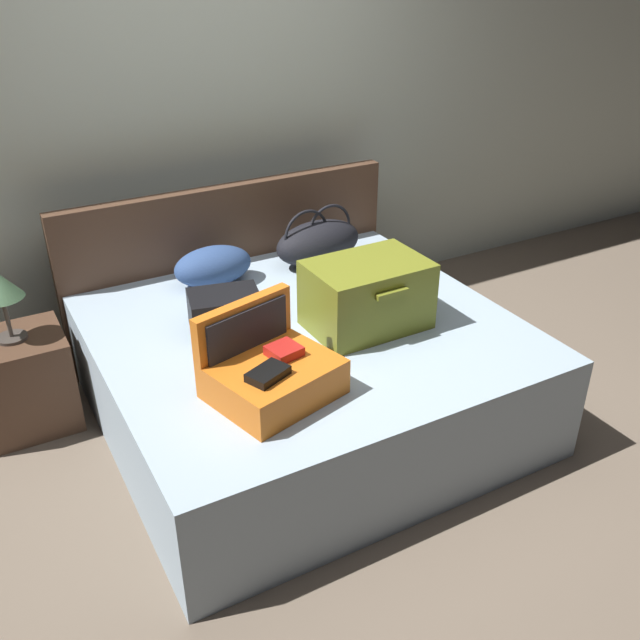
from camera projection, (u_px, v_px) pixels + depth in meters
name	position (u px, v px, depth m)	size (l,w,h in m)	color
ground_plane	(349.00, 462.00, 3.20)	(12.00, 12.00, 0.00)	#6B5B4C
back_wall	(198.00, 105.00, 3.83)	(8.00, 0.10, 2.60)	#B7C1B2
bed	(307.00, 373.00, 3.38)	(1.87, 1.74, 0.51)	#99ADBC
headboard	(231.00, 265.00, 3.97)	(1.91, 0.08, 0.94)	#4C3323
hard_case_large	(367.00, 294.00, 3.19)	(0.54, 0.39, 0.32)	olive
hard_case_medium	(271.00, 372.00, 2.73)	(0.55, 0.50, 0.35)	#D16619
hard_case_small	(225.00, 312.00, 3.19)	(0.36, 0.30, 0.18)	black
duffel_bag	(318.00, 242.00, 3.84)	(0.53, 0.32, 0.32)	black
pillow_near_headboard	(213.00, 266.00, 3.61)	(0.41, 0.26, 0.20)	navy
nightstand	(23.00, 382.00, 3.34)	(0.44, 0.40, 0.48)	#4C3323
table_lamp	(0.00, 288.00, 3.10)	(0.20, 0.20, 0.34)	#3F3833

